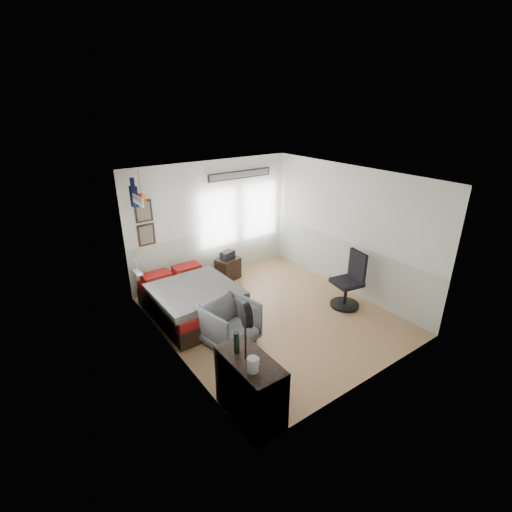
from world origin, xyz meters
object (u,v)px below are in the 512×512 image
object	(u,v)px
dresser	(250,387)
nightstand	(228,268)
armchair	(229,323)
task_chair	(349,285)
bed	(191,299)

from	to	relation	value
dresser	nightstand	size ratio (longest dim) A/B	1.99
armchair	dresser	bearing A→B (deg)	-123.47
task_chair	nightstand	bearing A→B (deg)	128.65
nightstand	dresser	bearing A→B (deg)	-132.20
bed	dresser	size ratio (longest dim) A/B	2.04
dresser	task_chair	bearing A→B (deg)	20.23
bed	task_chair	size ratio (longest dim) A/B	1.76
dresser	nightstand	world-z (taller)	dresser
dresser	armchair	distance (m)	1.65
bed	armchair	xyz separation A→B (m)	(0.11, -1.22, 0.07)
bed	nightstand	xyz separation A→B (m)	(1.40, 0.92, -0.07)
nightstand	task_chair	world-z (taller)	task_chair
bed	armchair	world-z (taller)	armchair
bed	task_chair	distance (m)	3.15
dresser	nightstand	xyz separation A→B (m)	(1.90, 3.67, -0.20)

